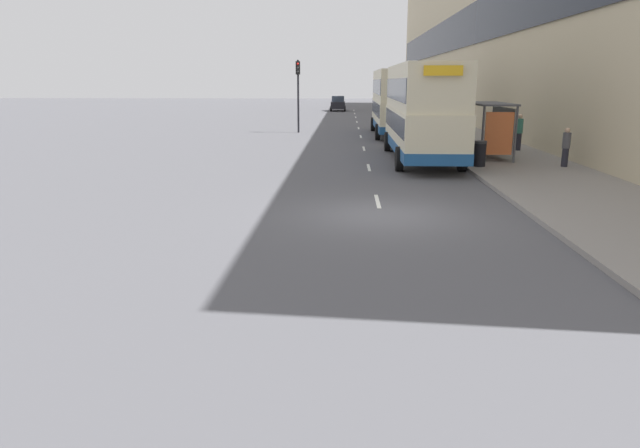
% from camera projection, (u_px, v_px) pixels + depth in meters
% --- Properties ---
extents(ground_plane, '(220.00, 220.00, 0.00)m').
position_uv_depth(ground_plane, '(381.00, 215.00, 15.70)').
color(ground_plane, '#515156').
extents(pavement, '(5.00, 93.00, 0.14)m').
position_uv_depth(pavement, '(427.00, 120.00, 52.70)').
color(pavement, gray).
rests_on(pavement, ground_plane).
extents(terrace_facade, '(3.10, 93.00, 17.77)m').
position_uv_depth(terrace_facade, '(477.00, 20.00, 50.39)').
color(terrace_facade, '#C6B793').
rests_on(terrace_facade, ground_plane).
extents(lane_mark_0, '(0.12, 2.00, 0.01)m').
position_uv_depth(lane_mark_0, '(378.00, 201.00, 17.45)').
color(lane_mark_0, silver).
rests_on(lane_mark_0, ground_plane).
extents(lane_mark_1, '(0.12, 2.00, 0.01)m').
position_uv_depth(lane_mark_1, '(369.00, 168.00, 24.28)').
color(lane_mark_1, silver).
rests_on(lane_mark_1, ground_plane).
extents(lane_mark_2, '(0.12, 2.00, 0.01)m').
position_uv_depth(lane_mark_2, '(364.00, 149.00, 31.10)').
color(lane_mark_2, silver).
rests_on(lane_mark_2, ground_plane).
extents(lane_mark_3, '(0.12, 2.00, 0.01)m').
position_uv_depth(lane_mark_3, '(361.00, 137.00, 37.93)').
color(lane_mark_3, silver).
rests_on(lane_mark_3, ground_plane).
extents(lane_mark_4, '(0.12, 2.00, 0.01)m').
position_uv_depth(lane_mark_4, '(359.00, 128.00, 44.76)').
color(lane_mark_4, silver).
rests_on(lane_mark_4, ground_plane).
extents(lane_mark_5, '(0.12, 2.00, 0.01)m').
position_uv_depth(lane_mark_5, '(357.00, 122.00, 51.58)').
color(lane_mark_5, silver).
rests_on(lane_mark_5, ground_plane).
extents(lane_mark_6, '(0.12, 2.00, 0.01)m').
position_uv_depth(lane_mark_6, '(356.00, 117.00, 58.41)').
color(lane_mark_6, silver).
rests_on(lane_mark_6, ground_plane).
extents(lane_mark_7, '(0.12, 2.00, 0.01)m').
position_uv_depth(lane_mark_7, '(355.00, 113.00, 65.23)').
color(lane_mark_7, silver).
rests_on(lane_mark_7, ground_plane).
extents(lane_mark_8, '(0.12, 2.00, 0.01)m').
position_uv_depth(lane_mark_8, '(354.00, 110.00, 72.06)').
color(lane_mark_8, silver).
rests_on(lane_mark_8, ground_plane).
extents(bus_shelter, '(1.60, 4.20, 2.48)m').
position_uv_depth(bus_shelter, '(494.00, 120.00, 25.97)').
color(bus_shelter, '#4C4C51').
rests_on(bus_shelter, ground_plane).
extents(double_decker_bus_near, '(2.85, 10.69, 4.30)m').
position_uv_depth(double_decker_bus_near, '(422.00, 110.00, 25.96)').
color(double_decker_bus_near, beige).
rests_on(double_decker_bus_near, ground_plane).
extents(double_decker_bus_ahead, '(2.85, 10.30, 4.30)m').
position_uv_depth(double_decker_bus_ahead, '(395.00, 101.00, 38.21)').
color(double_decker_bus_ahead, beige).
rests_on(double_decker_bus_ahead, ground_plane).
extents(car_0, '(1.92, 4.02, 1.82)m').
position_uv_depth(car_0, '(338.00, 104.00, 70.82)').
color(car_0, black).
rests_on(car_0, ground_plane).
extents(pedestrian_at_shelter, '(0.36, 0.36, 1.83)m').
position_uv_depth(pedestrian_at_shelter, '(519.00, 132.00, 29.00)').
color(pedestrian_at_shelter, '#23232D').
rests_on(pedestrian_at_shelter, ground_plane).
extents(pedestrian_1, '(0.35, 0.35, 1.77)m').
position_uv_depth(pedestrian_1, '(460.00, 134.00, 28.09)').
color(pedestrian_1, '#23232D').
rests_on(pedestrian_1, ground_plane).
extents(pedestrian_2, '(0.32, 0.32, 1.60)m').
position_uv_depth(pedestrian_2, '(566.00, 147.00, 23.41)').
color(pedestrian_2, '#23232D').
rests_on(pedestrian_2, ground_plane).
extents(litter_bin, '(0.55, 0.55, 1.05)m').
position_uv_depth(litter_bin, '(479.00, 154.00, 23.59)').
color(litter_bin, black).
rests_on(litter_bin, ground_plane).
extents(traffic_light_far_kerb, '(0.30, 0.32, 5.04)m').
position_uv_depth(traffic_light_far_kerb, '(298.00, 84.00, 40.17)').
color(traffic_light_far_kerb, black).
rests_on(traffic_light_far_kerb, ground_plane).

